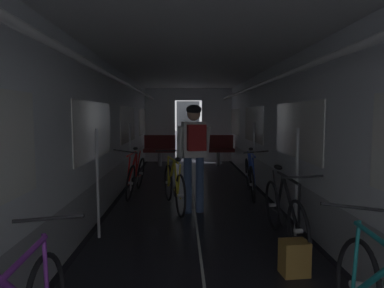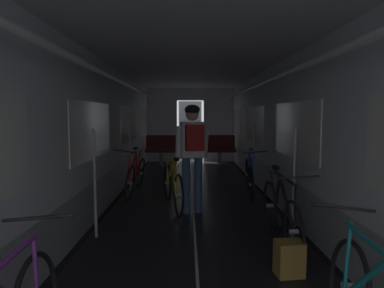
{
  "view_description": "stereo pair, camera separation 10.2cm",
  "coord_description": "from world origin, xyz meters",
  "px_view_note": "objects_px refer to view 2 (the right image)",
  "views": [
    {
      "loc": [
        -0.2,
        -2.04,
        1.57
      ],
      "look_at": [
        0.0,
        4.81,
        0.96
      ],
      "focal_mm": 30.87,
      "sensor_mm": 36.0,
      "label": 1
    },
    {
      "loc": [
        -0.09,
        -2.04,
        1.57
      ],
      "look_at": [
        0.0,
        4.81,
        0.96
      ],
      "focal_mm": 30.87,
      "sensor_mm": 36.0,
      "label": 2
    }
  ],
  "objects_px": {
    "bench_seat_far_left": "(161,147)",
    "backpack_on_floor": "(289,258)",
    "person_cyclist_aisle": "(193,146)",
    "bicycle_blue": "(250,177)",
    "bicycle_black": "(281,213)",
    "bicycle_red": "(135,175)",
    "bench_seat_far_right": "(220,147)",
    "bicycle_yellow_in_aisle": "(173,186)"
  },
  "relations": [
    {
      "from": "bench_seat_far_right",
      "to": "backpack_on_floor",
      "type": "xyz_separation_m",
      "value": [
        0.0,
        -7.02,
        -0.4
      ]
    },
    {
      "from": "bicycle_blue",
      "to": "bicycle_yellow_in_aisle",
      "type": "xyz_separation_m",
      "value": [
        -1.45,
        -0.8,
        0.0
      ]
    },
    {
      "from": "bench_seat_far_left",
      "to": "bicycle_black",
      "type": "height_order",
      "value": "bench_seat_far_left"
    },
    {
      "from": "person_cyclist_aisle",
      "to": "bicycle_black",
      "type": "bearing_deg",
      "value": -50.8
    },
    {
      "from": "person_cyclist_aisle",
      "to": "bench_seat_far_right",
      "type": "bearing_deg",
      "value": 79.52
    },
    {
      "from": "bicycle_blue",
      "to": "bench_seat_far_left",
      "type": "bearing_deg",
      "value": 117.5
    },
    {
      "from": "bicycle_black",
      "to": "bicycle_blue",
      "type": "bearing_deg",
      "value": 88.39
    },
    {
      "from": "bench_seat_far_left",
      "to": "bicycle_blue",
      "type": "relative_size",
      "value": 0.58
    },
    {
      "from": "bicycle_black",
      "to": "backpack_on_floor",
      "type": "distance_m",
      "value": 0.84
    },
    {
      "from": "person_cyclist_aisle",
      "to": "bench_seat_far_left",
      "type": "bearing_deg",
      "value": 100.24
    },
    {
      "from": "bicycle_black",
      "to": "backpack_on_floor",
      "type": "xyz_separation_m",
      "value": [
        -0.14,
        -0.8,
        -0.21
      ]
    },
    {
      "from": "bench_seat_far_right",
      "to": "bicycle_yellow_in_aisle",
      "type": "relative_size",
      "value": 0.59
    },
    {
      "from": "backpack_on_floor",
      "to": "bench_seat_far_left",
      "type": "bearing_deg",
      "value": 104.41
    },
    {
      "from": "bench_seat_far_left",
      "to": "bicycle_black",
      "type": "relative_size",
      "value": 0.58
    },
    {
      "from": "bench_seat_far_left",
      "to": "backpack_on_floor",
      "type": "height_order",
      "value": "bench_seat_far_left"
    },
    {
      "from": "bench_seat_far_left",
      "to": "bicycle_yellow_in_aisle",
      "type": "height_order",
      "value": "bench_seat_far_left"
    },
    {
      "from": "bicycle_red",
      "to": "bicycle_black",
      "type": "distance_m",
      "value": 3.35
    },
    {
      "from": "bicycle_red",
      "to": "bench_seat_far_left",
      "type": "bearing_deg",
      "value": 86.52
    },
    {
      "from": "bench_seat_far_left",
      "to": "person_cyclist_aisle",
      "type": "distance_m",
      "value": 5.03
    },
    {
      "from": "bicycle_red",
      "to": "person_cyclist_aisle",
      "type": "xyz_separation_m",
      "value": [
        1.11,
        -1.26,
        0.69
      ]
    },
    {
      "from": "bicycle_black",
      "to": "backpack_on_floor",
      "type": "height_order",
      "value": "bicycle_black"
    },
    {
      "from": "bench_seat_far_left",
      "to": "bicycle_red",
      "type": "relative_size",
      "value": 0.58
    },
    {
      "from": "bicycle_red",
      "to": "backpack_on_floor",
      "type": "distance_m",
      "value": 3.93
    },
    {
      "from": "bench_seat_far_right",
      "to": "backpack_on_floor",
      "type": "bearing_deg",
      "value": -89.98
    },
    {
      "from": "bicycle_yellow_in_aisle",
      "to": "backpack_on_floor",
      "type": "xyz_separation_m",
      "value": [
        1.24,
        -2.36,
        -0.21
      ]
    },
    {
      "from": "bench_seat_far_left",
      "to": "bicycle_yellow_in_aisle",
      "type": "xyz_separation_m",
      "value": [
        0.56,
        -4.66,
        -0.18
      ]
    },
    {
      "from": "bicycle_blue",
      "to": "backpack_on_floor",
      "type": "relative_size",
      "value": 4.97
    },
    {
      "from": "bench_seat_far_left",
      "to": "bicycle_yellow_in_aisle",
      "type": "bearing_deg",
      "value": -83.17
    },
    {
      "from": "bench_seat_far_right",
      "to": "person_cyclist_aisle",
      "type": "xyz_separation_m",
      "value": [
        -0.91,
        -4.92,
        0.5
      ]
    },
    {
      "from": "person_cyclist_aisle",
      "to": "backpack_on_floor",
      "type": "height_order",
      "value": "person_cyclist_aisle"
    },
    {
      "from": "bicycle_red",
      "to": "backpack_on_floor",
      "type": "relative_size",
      "value": 4.98
    },
    {
      "from": "bicycle_blue",
      "to": "bicycle_black",
      "type": "bearing_deg",
      "value": -91.61
    },
    {
      "from": "bicycle_red",
      "to": "bicycle_yellow_in_aisle",
      "type": "height_order",
      "value": "bicycle_red"
    },
    {
      "from": "bench_seat_far_left",
      "to": "bicycle_black",
      "type": "bearing_deg",
      "value": -72.65
    },
    {
      "from": "backpack_on_floor",
      "to": "bench_seat_far_right",
      "type": "bearing_deg",
      "value": 90.02
    },
    {
      "from": "bicycle_red",
      "to": "backpack_on_floor",
      "type": "height_order",
      "value": "bicycle_red"
    },
    {
      "from": "bench_seat_far_right",
      "to": "person_cyclist_aisle",
      "type": "height_order",
      "value": "person_cyclist_aisle"
    },
    {
      "from": "bicycle_red",
      "to": "person_cyclist_aisle",
      "type": "relative_size",
      "value": 0.98
    },
    {
      "from": "bicycle_black",
      "to": "bicycle_yellow_in_aisle",
      "type": "bearing_deg",
      "value": 131.68
    },
    {
      "from": "bicycle_red",
      "to": "bicycle_yellow_in_aisle",
      "type": "relative_size",
      "value": 1.02
    },
    {
      "from": "bench_seat_far_left",
      "to": "bicycle_red",
      "type": "xyz_separation_m",
      "value": [
        -0.22,
        -3.66,
        -0.19
      ]
    },
    {
      "from": "bicycle_red",
      "to": "bicycle_black",
      "type": "height_order",
      "value": "bicycle_red"
    }
  ]
}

